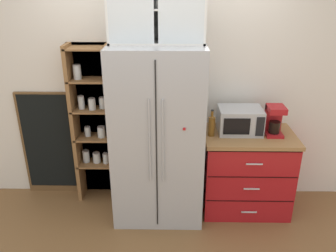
{
  "coord_description": "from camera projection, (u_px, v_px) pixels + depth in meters",
  "views": [
    {
      "loc": [
        0.15,
        -3.17,
        2.35
      ],
      "look_at": [
        0.1,
        -0.01,
        1.0
      ],
      "focal_mm": 36.66,
      "sensor_mm": 36.0,
      "label": 1
    }
  ],
  "objects": [
    {
      "name": "mug_red",
      "position": [
        251.0,
        132.0,
        3.45
      ],
      "size": [
        0.11,
        0.08,
        0.1
      ],
      "color": "red",
      "rests_on": "counter_cabinet"
    },
    {
      "name": "coffee_maker",
      "position": [
        274.0,
        120.0,
        3.46
      ],
      "size": [
        0.17,
        0.2,
        0.31
      ],
      "color": "#A8161C",
      "rests_on": "counter_cabinet"
    },
    {
      "name": "ground_plane",
      "position": [
        159.0,
        208.0,
        3.84
      ],
      "size": [
        10.63,
        10.63,
        0.0
      ],
      "primitive_type": "plane",
      "color": "brown"
    },
    {
      "name": "upper_cabinet",
      "position": [
        157.0,
        9.0,
        3.04
      ],
      "size": [
        0.86,
        0.32,
        0.59
      ],
      "color": "silver",
      "rests_on": "refrigerator"
    },
    {
      "name": "microwave",
      "position": [
        240.0,
        120.0,
        3.52
      ],
      "size": [
        0.44,
        0.33,
        0.26
      ],
      "color": "#ADAFB5",
      "rests_on": "counter_cabinet"
    },
    {
      "name": "chalkboard_menu",
      "position": [
        49.0,
        144.0,
        3.91
      ],
      "size": [
        0.6,
        0.04,
        1.24
      ],
      "color": "brown",
      "rests_on": "ground"
    },
    {
      "name": "bottle_amber",
      "position": [
        212.0,
        124.0,
        3.44
      ],
      "size": [
        0.07,
        0.07,
        0.28
      ],
      "color": "brown",
      "rests_on": "counter_cabinet"
    },
    {
      "name": "mug_charcoal",
      "position": [
        249.0,
        128.0,
        3.57
      ],
      "size": [
        0.11,
        0.08,
        0.08
      ],
      "color": "#2D2D33",
      "rests_on": "counter_cabinet"
    },
    {
      "name": "counter_cabinet",
      "position": [
        246.0,
        171.0,
        3.7
      ],
      "size": [
        0.94,
        0.62,
        0.89
      ],
      "color": "#A8161C",
      "rests_on": "ground"
    },
    {
      "name": "refrigerator",
      "position": [
        158.0,
        134.0,
        3.47
      ],
      "size": [
        0.89,
        0.74,
        1.82
      ],
      "color": "#ADAFB5",
      "rests_on": "ground"
    },
    {
      "name": "wall_back_cream",
      "position": [
        159.0,
        88.0,
        3.7
      ],
      "size": [
        4.94,
        0.1,
        2.55
      ],
      "primitive_type": "cube",
      "color": "silver",
      "rests_on": "ground"
    },
    {
      "name": "pantry_shelf_column",
      "position": [
        94.0,
        123.0,
        3.75
      ],
      "size": [
        0.48,
        0.28,
        1.77
      ],
      "color": "brown",
      "rests_on": "ground"
    }
  ]
}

